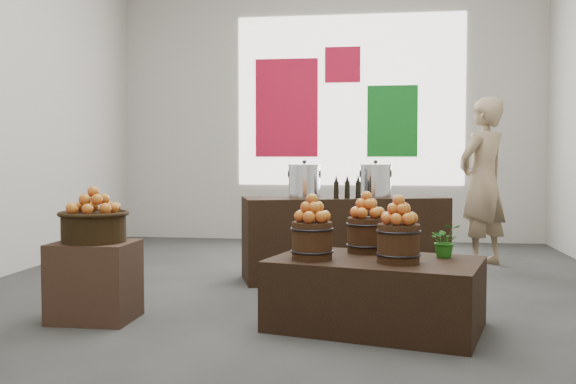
# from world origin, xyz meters

# --- Properties ---
(ground) EXTENTS (7.00, 7.00, 0.00)m
(ground) POSITION_xyz_m (0.00, 0.00, 0.00)
(ground) COLOR #393937
(ground) RESTS_ON ground
(back_wall) EXTENTS (6.00, 0.04, 4.00)m
(back_wall) POSITION_xyz_m (0.00, 3.50, 2.00)
(back_wall) COLOR #B0ACA2
(back_wall) RESTS_ON ground
(back_opening) EXTENTS (3.20, 0.02, 2.40)m
(back_opening) POSITION_xyz_m (0.30, 3.48, 2.00)
(back_opening) COLOR white
(back_opening) RESTS_ON back_wall
(deco_red_left) EXTENTS (0.90, 0.04, 1.40)m
(deco_red_left) POSITION_xyz_m (-0.60, 3.47, 1.90)
(deco_red_left) COLOR #B80E2C
(deco_red_left) RESTS_ON back_wall
(deco_green_right) EXTENTS (0.70, 0.04, 1.00)m
(deco_green_right) POSITION_xyz_m (0.90, 3.47, 1.70)
(deco_green_right) COLOR #0F651A
(deco_green_right) RESTS_ON back_wall
(deco_red_upper) EXTENTS (0.50, 0.04, 0.50)m
(deco_red_upper) POSITION_xyz_m (0.20, 3.47, 2.50)
(deco_red_upper) COLOR #B80E2C
(deco_red_upper) RESTS_ON back_wall
(crate) EXTENTS (0.57, 0.47, 0.57)m
(crate) POSITION_xyz_m (-1.34, -1.30, 0.29)
(crate) COLOR #4D3224
(crate) RESTS_ON ground
(wicker_basket) EXTENTS (0.46, 0.46, 0.21)m
(wicker_basket) POSITION_xyz_m (-1.34, -1.30, 0.68)
(wicker_basket) COLOR black
(wicker_basket) RESTS_ON crate
(apples_in_basket) EXTENTS (0.36, 0.36, 0.19)m
(apples_in_basket) POSITION_xyz_m (-1.34, -1.30, 0.88)
(apples_in_basket) COLOR #A4051B
(apples_in_basket) RESTS_ON wicker_basket
(display_table) EXTENTS (1.57, 1.19, 0.48)m
(display_table) POSITION_xyz_m (0.68, -1.24, 0.24)
(display_table) COLOR black
(display_table) RESTS_ON ground
(apple_bucket_front_left) EXTENTS (0.28, 0.28, 0.26)m
(apple_bucket_front_left) POSITION_xyz_m (0.25, -1.33, 0.61)
(apple_bucket_front_left) COLOR #371E0F
(apple_bucket_front_left) RESTS_ON display_table
(apples_in_bucket_front_left) EXTENTS (0.21, 0.21, 0.19)m
(apples_in_bucket_front_left) POSITION_xyz_m (0.25, -1.33, 0.84)
(apples_in_bucket_front_left) COLOR #A4051B
(apples_in_bucket_front_left) RESTS_ON apple_bucket_front_left
(apple_bucket_front_right) EXTENTS (0.28, 0.28, 0.26)m
(apple_bucket_front_right) POSITION_xyz_m (0.83, -1.39, 0.61)
(apple_bucket_front_right) COLOR #371E0F
(apple_bucket_front_right) RESTS_ON display_table
(apples_in_bucket_front_right) EXTENTS (0.21, 0.21, 0.19)m
(apples_in_bucket_front_right) POSITION_xyz_m (0.83, -1.39, 0.84)
(apples_in_bucket_front_right) COLOR #A4051B
(apples_in_bucket_front_right) RESTS_ON apple_bucket_front_right
(apple_bucket_rear) EXTENTS (0.28, 0.28, 0.26)m
(apple_bucket_rear) POSITION_xyz_m (0.61, -0.96, 0.61)
(apple_bucket_rear) COLOR #371E0F
(apple_bucket_rear) RESTS_ON display_table
(apples_in_bucket_rear) EXTENTS (0.21, 0.21, 0.19)m
(apples_in_bucket_rear) POSITION_xyz_m (0.61, -0.96, 0.84)
(apples_in_bucket_rear) COLOR #A4051B
(apples_in_bucket_rear) RESTS_ON apple_bucket_rear
(herb_garnish_right) EXTENTS (0.24, 0.22, 0.24)m
(herb_garnish_right) POSITION_xyz_m (1.16, -1.11, 0.60)
(herb_garnish_right) COLOR #1D6114
(herb_garnish_right) RESTS_ON display_table
(herb_garnish_left) EXTENTS (0.17, 0.15, 0.24)m
(herb_garnish_left) POSITION_xyz_m (0.15, -0.93, 0.61)
(herb_garnish_left) COLOR #1D6114
(herb_garnish_left) RESTS_ON display_table
(counter) EXTENTS (2.05, 1.18, 0.80)m
(counter) POSITION_xyz_m (0.38, 0.56, 0.40)
(counter) COLOR black
(counter) RESTS_ON ground
(stock_pot_left) EXTENTS (0.30, 0.30, 0.30)m
(stock_pot_left) POSITION_xyz_m (-0.00, 0.44, 0.95)
(stock_pot_left) COLOR silver
(stock_pot_left) RESTS_ON counter
(stock_pot_center) EXTENTS (0.30, 0.30, 0.30)m
(stock_pot_center) POSITION_xyz_m (0.67, 0.66, 0.95)
(stock_pot_center) COLOR silver
(stock_pot_center) RESTS_ON counter
(oil_cruets) EXTENTS (0.22, 0.12, 0.22)m
(oil_cruets) POSITION_xyz_m (0.44, 0.38, 0.91)
(oil_cruets) COLOR black
(oil_cruets) RESTS_ON counter
(shopper) EXTENTS (0.79, 0.78, 1.84)m
(shopper) POSITION_xyz_m (1.83, 1.54, 0.92)
(shopper) COLOR #947C5B
(shopper) RESTS_ON ground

